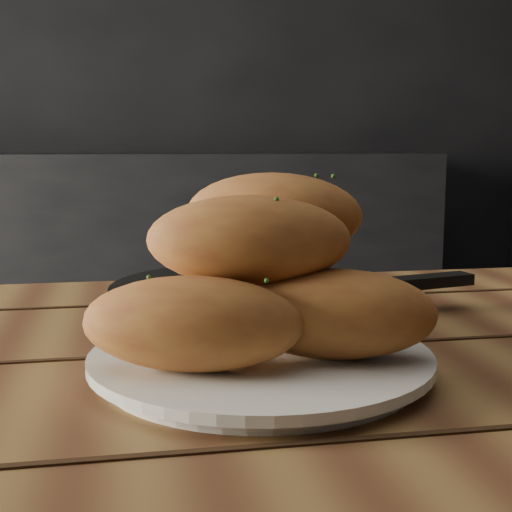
{
  "coord_description": "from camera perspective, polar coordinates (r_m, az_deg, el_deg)",
  "views": [
    {
      "loc": [
        0.3,
        -0.9,
        0.93
      ],
      "look_at": [
        0.4,
        -0.36,
        0.84
      ],
      "focal_mm": 50.0,
      "sensor_mm": 36.0,
      "label": 1
    }
  ],
  "objects": [
    {
      "name": "counter",
      "position": [
        2.66,
        -16.95,
        -1.89
      ],
      "size": [
        2.8,
        0.6,
        0.9
      ],
      "primitive_type": "cube",
      "color": "black",
      "rests_on": "ground"
    },
    {
      "name": "back_wall",
      "position": [
        2.95,
        -17.11,
        16.68
      ],
      "size": [
        4.0,
        0.04,
        2.7
      ],
      "primitive_type": "cube",
      "color": "black",
      "rests_on": "ground"
    },
    {
      "name": "plate",
      "position": [
        0.56,
        0.38,
        -8.5
      ],
      "size": [
        0.27,
        0.27,
        0.02
      ],
      "color": "white",
      "rests_on": "table"
    },
    {
      "name": "table",
      "position": [
        0.58,
        6.91,
        -19.14
      ],
      "size": [
        1.51,
        0.9,
        0.75
      ],
      "color": "brown",
      "rests_on": "ground"
    },
    {
      "name": "bread_rolls",
      "position": [
        0.54,
        0.16,
        -1.74
      ],
      "size": [
        0.28,
        0.22,
        0.14
      ],
      "color": "#AE7030",
      "rests_on": "plate"
    },
    {
      "name": "skillet",
      "position": [
        0.68,
        -0.64,
        -4.04
      ],
      "size": [
        0.39,
        0.26,
        0.05
      ],
      "color": "black",
      "rests_on": "table"
    }
  ]
}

